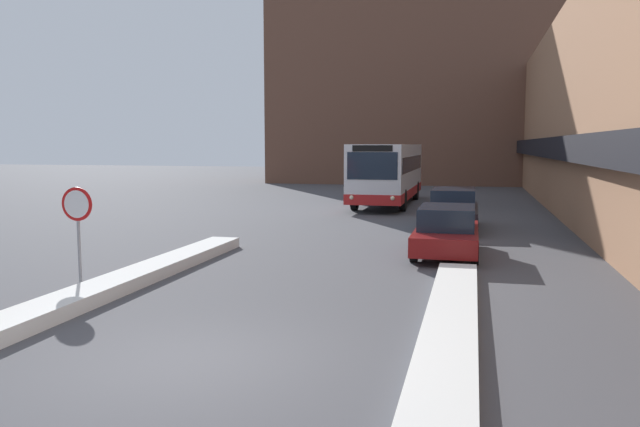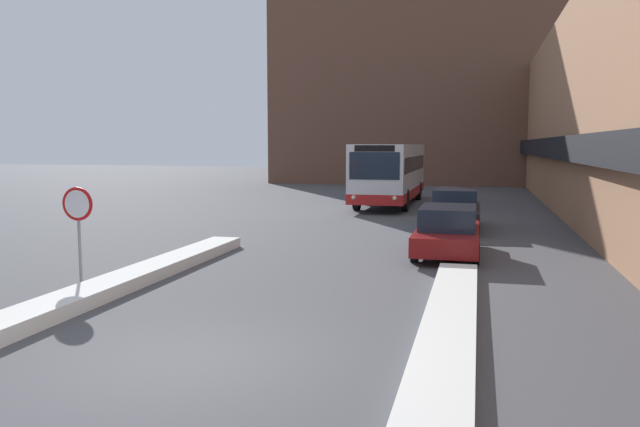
{
  "view_description": "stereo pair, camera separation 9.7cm",
  "coord_description": "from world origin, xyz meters",
  "px_view_note": "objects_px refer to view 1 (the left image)",
  "views": [
    {
      "loc": [
        3.92,
        -8.09,
        3.16
      ],
      "look_at": [
        0.52,
        5.69,
        1.6
      ],
      "focal_mm": 35.0,
      "sensor_mm": 36.0,
      "label": 1
    },
    {
      "loc": [
        4.02,
        -8.07,
        3.16
      ],
      "look_at": [
        0.52,
        5.69,
        1.6
      ],
      "focal_mm": 35.0,
      "sensor_mm": 36.0,
      "label": 2
    }
  ],
  "objects_px": {
    "parked_car_front": "(447,231)",
    "parked_car_middle": "(453,209)",
    "stop_sign": "(77,215)",
    "city_bus": "(388,172)"
  },
  "relations": [
    {
      "from": "parked_car_front",
      "to": "parked_car_middle",
      "type": "bearing_deg",
      "value": 90.0
    },
    {
      "from": "stop_sign",
      "to": "city_bus",
      "type": "bearing_deg",
      "value": 78.72
    },
    {
      "from": "city_bus",
      "to": "parked_car_middle",
      "type": "relative_size",
      "value": 2.24
    },
    {
      "from": "parked_car_front",
      "to": "parked_car_middle",
      "type": "height_order",
      "value": "parked_car_middle"
    },
    {
      "from": "parked_car_front",
      "to": "stop_sign",
      "type": "bearing_deg",
      "value": -142.64
    },
    {
      "from": "parked_car_middle",
      "to": "parked_car_front",
      "type": "bearing_deg",
      "value": -90.0
    },
    {
      "from": "parked_car_middle",
      "to": "stop_sign",
      "type": "distance_m",
      "value": 14.25
    },
    {
      "from": "city_bus",
      "to": "stop_sign",
      "type": "relative_size",
      "value": 4.88
    },
    {
      "from": "city_bus",
      "to": "parked_car_middle",
      "type": "distance_m",
      "value": 9.89
    },
    {
      "from": "parked_car_front",
      "to": "stop_sign",
      "type": "relative_size",
      "value": 1.96
    }
  ]
}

